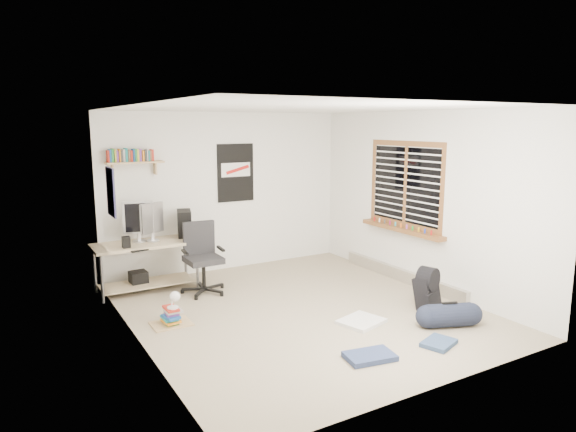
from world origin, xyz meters
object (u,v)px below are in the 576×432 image
desk (147,265)px  backpack (427,293)px  duffel_bag (449,315)px  book_stack (171,312)px  office_chair (203,258)px

desk → backpack: bearing=-26.0°
backpack → duffel_bag: backpack is taller
duffel_bag → book_stack: size_ratio=1.27×
office_chair → desk: bearing=147.7°
backpack → book_stack: 3.18m
office_chair → book_stack: office_chair is taller
backpack → duffel_bag: (-0.22, -0.57, -0.06)m
desk → office_chair: 0.84m
desk → duffel_bag: 4.08m
desk → office_chair: bearing=-23.0°
office_chair → duffel_bag: 3.29m
desk → duffel_bag: desk is taller
backpack → book_stack: bearing=141.0°
desk → book_stack: desk is taller
backpack → duffel_bag: size_ratio=0.81×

